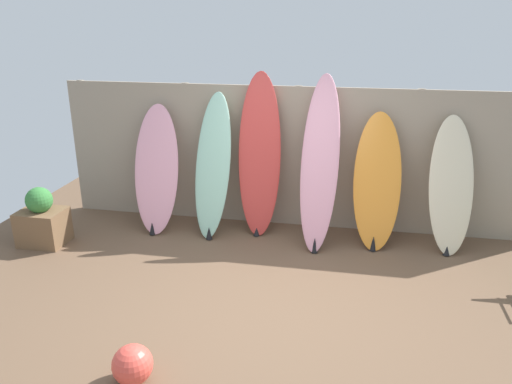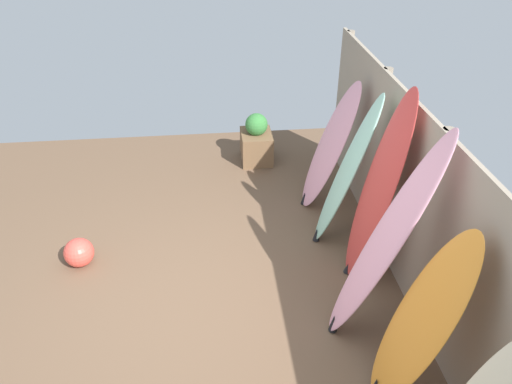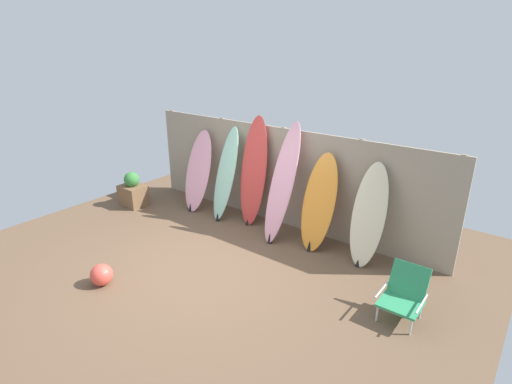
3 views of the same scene
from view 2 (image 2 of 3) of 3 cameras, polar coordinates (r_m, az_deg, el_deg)
ground at (r=4.82m, az=-6.43°, el=-13.68°), size 7.68×7.68×0.00m
fence_back at (r=4.60m, az=18.70°, el=-3.34°), size 6.08×0.11×1.80m
surfboard_pink_0 at (r=5.90m, az=8.42°, el=5.05°), size 0.63×0.70×1.57m
surfboard_seafoam_1 at (r=5.23m, az=10.29°, el=2.16°), size 0.49×0.66×1.75m
surfboard_red_2 at (r=4.76m, az=13.75°, el=0.14°), size 0.56×0.51×1.99m
surfboard_pink_3 at (r=4.14m, az=14.49°, el=-5.61°), size 0.46×0.84×1.99m
surfboard_orange_4 at (r=3.85m, az=18.22°, el=-14.10°), size 0.58×0.59×1.56m
planter_box at (r=7.03m, az=0.05°, el=5.79°), size 0.52×0.42×0.71m
beach_ball at (r=5.52m, az=-19.58°, el=-6.53°), size 0.31×0.31×0.31m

